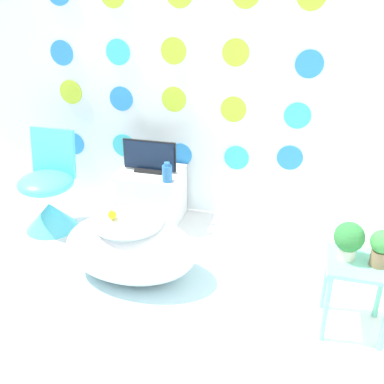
{
  "coord_description": "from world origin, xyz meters",
  "views": [
    {
      "loc": [
        1.03,
        -1.37,
        1.86
      ],
      "look_at": [
        0.4,
        0.96,
        0.69
      ],
      "focal_mm": 42.0,
      "sensor_mm": 36.0,
      "label": 1
    }
  ],
  "objects_px": {
    "potted_plant_left": "(349,239)",
    "bathtub": "(130,248)",
    "chair": "(49,198)",
    "vase": "(167,173)",
    "tv": "(149,158)",
    "potted_plant_right": "(381,246)"
  },
  "relations": [
    {
      "from": "potted_plant_left",
      "to": "bathtub",
      "type": "bearing_deg",
      "value": 174.6
    },
    {
      "from": "chair",
      "to": "potted_plant_left",
      "type": "bearing_deg",
      "value": -14.67
    },
    {
      "from": "vase",
      "to": "potted_plant_left",
      "type": "relative_size",
      "value": 0.71
    },
    {
      "from": "tv",
      "to": "potted_plant_right",
      "type": "xyz_separation_m",
      "value": [
        1.63,
        -0.94,
        0.03
      ]
    },
    {
      "from": "chair",
      "to": "vase",
      "type": "height_order",
      "value": "chair"
    },
    {
      "from": "bathtub",
      "to": "tv",
      "type": "xyz_separation_m",
      "value": [
        -0.14,
        0.79,
        0.33
      ]
    },
    {
      "from": "bathtub",
      "to": "tv",
      "type": "bearing_deg",
      "value": 99.81
    },
    {
      "from": "chair",
      "to": "potted_plant_left",
      "type": "distance_m",
      "value": 2.3
    },
    {
      "from": "potted_plant_left",
      "to": "potted_plant_right",
      "type": "height_order",
      "value": "potted_plant_left"
    },
    {
      "from": "potted_plant_left",
      "to": "potted_plant_right",
      "type": "distance_m",
      "value": 0.16
    },
    {
      "from": "bathtub",
      "to": "potted_plant_left",
      "type": "distance_m",
      "value": 1.39
    },
    {
      "from": "vase",
      "to": "potted_plant_left",
      "type": "height_order",
      "value": "potted_plant_left"
    },
    {
      "from": "tv",
      "to": "chair",
      "type": "bearing_deg",
      "value": -155.43
    },
    {
      "from": "tv",
      "to": "vase",
      "type": "height_order",
      "value": "tv"
    },
    {
      "from": "tv",
      "to": "potted_plant_right",
      "type": "distance_m",
      "value": 1.88
    },
    {
      "from": "potted_plant_left",
      "to": "tv",
      "type": "bearing_deg",
      "value": 148.06
    },
    {
      "from": "chair",
      "to": "vase",
      "type": "bearing_deg",
      "value": 10.89
    },
    {
      "from": "vase",
      "to": "potted_plant_right",
      "type": "xyz_separation_m",
      "value": [
        1.43,
        -0.78,
        0.07
      ]
    },
    {
      "from": "bathtub",
      "to": "tv",
      "type": "relative_size",
      "value": 2.06
    },
    {
      "from": "bathtub",
      "to": "potted_plant_left",
      "type": "relative_size",
      "value": 4.12
    },
    {
      "from": "chair",
      "to": "potted_plant_left",
      "type": "height_order",
      "value": "chair"
    },
    {
      "from": "bathtub",
      "to": "potted_plant_left",
      "type": "height_order",
      "value": "potted_plant_left"
    }
  ]
}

